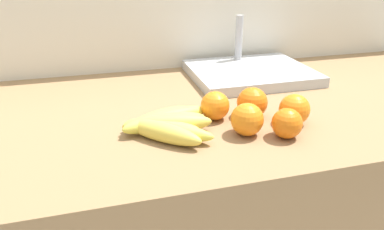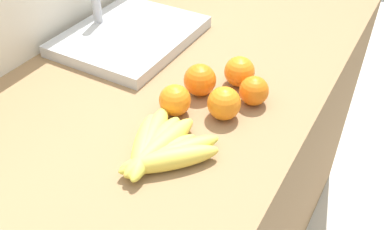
{
  "view_description": "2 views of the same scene",
  "coord_description": "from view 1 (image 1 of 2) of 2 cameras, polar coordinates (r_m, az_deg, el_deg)",
  "views": [
    {
      "loc": [
        -0.19,
        -0.84,
        1.23
      ],
      "look_at": [
        0.01,
        -0.13,
        0.91
      ],
      "focal_mm": 34.79,
      "sensor_mm": 36.0,
      "label": 1
    },
    {
      "loc": [
        -0.53,
        -0.47,
        1.44
      ],
      "look_at": [
        -0.02,
        -0.18,
        0.96
      ],
      "focal_mm": 39.92,
      "sensor_mm": 36.0,
      "label": 2
    }
  ],
  "objects": [
    {
      "name": "orange_center",
      "position": [
        0.89,
        9.21,
        1.9
      ],
      "size": [
        0.07,
        0.07,
        0.07
      ],
      "primitive_type": "sphere",
      "color": "orange",
      "rests_on": "counter"
    },
    {
      "name": "sink_basin",
      "position": [
        1.19,
        8.87,
        6.53
      ],
      "size": [
        0.36,
        0.3,
        0.18
      ],
      "color": "#B7BABF",
      "rests_on": "counter"
    },
    {
      "name": "wall_back",
      "position": [
        1.37,
        -6.06,
        -1.34
      ],
      "size": [
        2.29,
        0.06,
        1.3
      ],
      "primitive_type": "cube",
      "color": "silver",
      "rests_on": "ground"
    },
    {
      "name": "orange_far_right",
      "position": [
        0.8,
        8.45,
        -0.68
      ],
      "size": [
        0.07,
        0.07,
        0.07
      ],
      "primitive_type": "sphere",
      "color": "orange",
      "rests_on": "counter"
    },
    {
      "name": "orange_right",
      "position": [
        0.87,
        3.56,
        1.44
      ],
      "size": [
        0.07,
        0.07,
        0.07
      ],
      "primitive_type": "sphere",
      "color": "orange",
      "rests_on": "counter"
    },
    {
      "name": "banana_bunch",
      "position": [
        0.81,
        -4.21,
        -1.49
      ],
      "size": [
        0.21,
        0.2,
        0.04
      ],
      "color": "#E4C84C",
      "rests_on": "counter"
    },
    {
      "name": "orange_back_right",
      "position": [
        0.88,
        15.42,
        0.83
      ],
      "size": [
        0.07,
        0.07,
        0.07
      ],
      "primitive_type": "sphere",
      "color": "orange",
      "rests_on": "counter"
    },
    {
      "name": "orange_front",
      "position": [
        0.81,
        14.36,
        -1.25
      ],
      "size": [
        0.07,
        0.07,
        0.07
      ],
      "primitive_type": "sphere",
      "color": "orange",
      "rests_on": "counter"
    }
  ]
}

